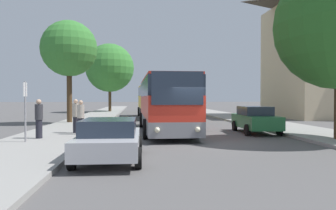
{
  "coord_description": "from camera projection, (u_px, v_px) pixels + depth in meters",
  "views": [
    {
      "loc": [
        -2.81,
        -14.31,
        2.04
      ],
      "look_at": [
        -0.45,
        10.39,
        1.49
      ],
      "focal_mm": 35.0,
      "sensor_mm": 36.0,
      "label": 1
    }
  ],
  "objects": [
    {
      "name": "bus_stop_sign",
      "position": [
        25.0,
        104.0,
        13.98
      ],
      "size": [
        0.08,
        0.45,
        2.6
      ],
      "color": "gray",
      "rests_on": "sidewalk_left"
    },
    {
      "name": "ground_plane",
      "position": [
        200.0,
        144.0,
        14.55
      ],
      "size": [
        300.0,
        300.0,
        0.0
      ],
      "primitive_type": "plane",
      "color": "#565454",
      "rests_on": "ground"
    },
    {
      "name": "parked_car_left_curb",
      "position": [
        110.0,
        138.0,
        10.62
      ],
      "size": [
        2.14,
        4.44,
        1.36
      ],
      "rotation": [
        0.0,
        0.0,
        -0.02
      ],
      "color": "#B7B7BC",
      "rests_on": "ground_plane"
    },
    {
      "name": "tree_left_far",
      "position": [
        69.0,
        49.0,
        25.28
      ],
      "size": [
        4.3,
        4.3,
        7.86
      ],
      "color": "#47331E",
      "rests_on": "sidewalk_left"
    },
    {
      "name": "parked_car_right_near",
      "position": [
        255.0,
        119.0,
        18.96
      ],
      "size": [
        2.11,
        4.4,
        1.54
      ],
      "rotation": [
        0.0,
        0.0,
        3.1
      ],
      "color": "#236B38",
      "rests_on": "ground_plane"
    },
    {
      "name": "pedestrian_walking_back",
      "position": [
        81.0,
        117.0,
        16.97
      ],
      "size": [
        0.36,
        0.36,
        1.76
      ],
      "rotation": [
        0.0,
        0.0,
        4.93
      ],
      "color": "#23232D",
      "rests_on": "sidewalk_left"
    },
    {
      "name": "tree_left_near",
      "position": [
        110.0,
        68.0,
        45.54
      ],
      "size": [
        6.72,
        6.72,
        9.42
      ],
      "color": "#47331E",
      "rests_on": "sidewalk_left"
    },
    {
      "name": "sidewalk_left",
      "position": [
        38.0,
        144.0,
        13.89
      ],
      "size": [
        4.0,
        120.0,
        0.15
      ],
      "primitive_type": "cube",
      "color": "gray",
      "rests_on": "ground_plane"
    },
    {
      "name": "bus_middle",
      "position": [
        153.0,
        100.0,
        33.54
      ],
      "size": [
        3.15,
        10.85,
        3.34
      ],
      "rotation": [
        0.0,
        0.0,
        0.04
      ],
      "color": "#2D2D2D",
      "rests_on": "ground_plane"
    },
    {
      "name": "pedestrian_waiting_far",
      "position": [
        39.0,
        118.0,
        15.23
      ],
      "size": [
        0.36,
        0.36,
        1.82
      ],
      "rotation": [
        0.0,
        0.0,
        0.94
      ],
      "color": "#23232D",
      "rests_on": "sidewalk_left"
    },
    {
      "name": "bus_front",
      "position": [
        165.0,
        103.0,
        19.47
      ],
      "size": [
        2.95,
        11.0,
        3.2
      ],
      "rotation": [
        0.0,
        0.0,
        0.02
      ],
      "color": "gray",
      "rests_on": "ground_plane"
    },
    {
      "name": "pedestrian_waiting_near",
      "position": [
        76.0,
        116.0,
        17.58
      ],
      "size": [
        0.36,
        0.36,
        1.81
      ],
      "rotation": [
        0.0,
        0.0,
        0.97
      ],
      "color": "#23232D",
      "rests_on": "sidewalk_left"
    }
  ]
}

